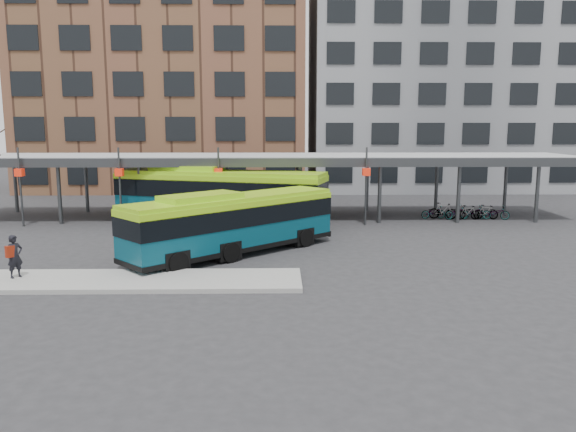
# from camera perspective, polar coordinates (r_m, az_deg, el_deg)

# --- Properties ---
(ground) EXTENTS (120.00, 120.00, 0.00)m
(ground) POSITION_cam_1_polar(r_m,az_deg,el_deg) (25.16, -2.38, -4.87)
(ground) COLOR #28282B
(ground) RESTS_ON ground
(boarding_island) EXTENTS (14.00, 3.00, 0.18)m
(boarding_island) POSITION_cam_1_polar(r_m,az_deg,el_deg) (23.05, -16.45, -6.33)
(boarding_island) COLOR gray
(boarding_island) RESTS_ON ground
(canopy) EXTENTS (40.00, 6.53, 4.80)m
(canopy) POSITION_cam_1_polar(r_m,az_deg,el_deg) (37.34, -2.06, 5.81)
(canopy) COLOR #999B9E
(canopy) RESTS_ON ground
(building_brick) EXTENTS (26.00, 14.00, 22.00)m
(building_brick) POSITION_cam_1_polar(r_m,az_deg,el_deg) (57.59, -12.00, 13.87)
(building_brick) COLOR brown
(building_brick) RESTS_ON ground
(building_grey) EXTENTS (24.00, 14.00, 20.00)m
(building_grey) POSITION_cam_1_polar(r_m,az_deg,el_deg) (58.59, 14.56, 12.72)
(building_grey) COLOR slate
(building_grey) RESTS_ON ground
(bus_front) EXTENTS (9.79, 9.31, 3.07)m
(bus_front) POSITION_cam_1_polar(r_m,az_deg,el_deg) (26.68, -5.60, -0.58)
(bus_front) COLOR #073D4E
(bus_front) RESTS_ON ground
(bus_rear) EXTENTS (13.43, 6.66, 3.64)m
(bus_rear) POSITION_cam_1_polar(r_m,az_deg,el_deg) (35.06, -7.04, 2.22)
(bus_rear) COLOR #073D4E
(bus_rear) RESTS_ON ground
(pedestrian) EXTENTS (0.70, 0.74, 1.71)m
(pedestrian) POSITION_cam_1_polar(r_m,az_deg,el_deg) (24.51, -26.02, -3.68)
(pedestrian) COLOR black
(pedestrian) RESTS_ON boarding_island
(bike_rack) EXTENTS (5.76, 1.33, 1.08)m
(bike_rack) POSITION_cam_1_polar(r_m,az_deg,el_deg) (38.65, 17.49, 0.38)
(bike_rack) COLOR slate
(bike_rack) RESTS_ON ground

